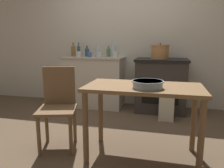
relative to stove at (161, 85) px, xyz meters
The scene contains 19 objects.
ground_plane 1.49m from the stove, 117.78° to the right, with size 14.00×14.00×0.00m, color brown.
wall_back 1.11m from the stove, 153.74° to the left, with size 8.00×0.07×2.55m.
counter_cabinet 1.20m from the stove, behind, with size 1.09×0.57×0.91m.
stove is the anchor object (origin of this frame).
work_table 1.65m from the stove, 94.90° to the right, with size 1.15×0.60×0.76m.
chair 1.94m from the stove, 124.15° to the right, with size 0.50×0.50×0.90m.
flour_sack 0.54m from the stove, 77.52° to the right, with size 0.22×0.16×0.41m, color beige.
stock_pot 0.57m from the stove, 123.78° to the right, with size 0.30×0.30×0.26m.
mixing_bowl_large 1.78m from the stove, 93.05° to the right, with size 0.30×0.30×0.07m.
bottle_far_left 1.64m from the stove, behind, with size 0.06×0.06×0.25m.
bottle_left 1.28m from the stove, behind, with size 0.07×0.07×0.23m.
bottle_mid_left 1.72m from the stove, behind, with size 0.08×0.08×0.26m.
bottle_center_left 1.05m from the stove, behind, with size 0.07×0.07×0.29m.
bottle_center 1.46m from the stove, behind, with size 0.08×0.08×0.20m.
bottle_center_right 1.12m from the stove, 169.64° to the left, with size 0.07×0.07×0.20m.
cup_mid_right 1.53m from the stove, behind, with size 0.08×0.08×0.10m, color silver.
cup_right 1.36m from the stove, behind, with size 0.08×0.08×0.09m, color #4C6B99.
cup_far_right 1.17m from the stove, behind, with size 0.08×0.08×0.09m, color silver.
cup_end_right 0.94m from the stove, behind, with size 0.09×0.09×0.10m, color silver.
Camera 1 is at (0.72, -2.49, 1.18)m, focal length 35.00 mm.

